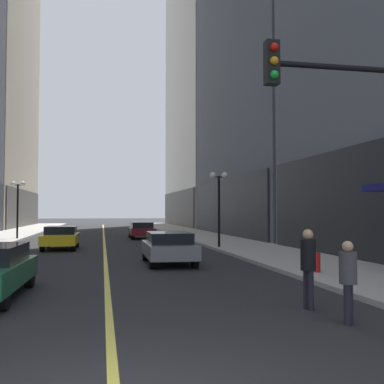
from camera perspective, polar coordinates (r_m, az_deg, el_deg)
ground_plane at (r=40.08m, az=-10.92°, el=-5.48°), size 200.00×200.00×0.00m
sidewalk_left at (r=40.89m, az=-22.61°, el=-5.17°), size 4.50×78.00×0.15m
sidewalk_right at (r=40.95m, az=0.75°, el=-5.35°), size 4.50×78.00×0.15m
lane_centre_stripe at (r=40.08m, az=-10.92°, el=-5.47°), size 0.16×70.00×0.01m
building_right_far at (r=72.32m, az=4.36°, el=18.67°), size 15.04×26.00×56.49m
car_grey at (r=19.08m, az=-2.94°, el=-6.81°), size 1.93×4.41×1.32m
car_yellow at (r=27.41m, az=-16.02°, el=-5.38°), size 1.93×4.04×1.32m
car_maroon at (r=36.69m, az=-6.30°, el=-4.67°), size 1.86×4.35×1.32m
pedestrian_with_orange_bag at (r=9.51m, az=18.86°, el=-9.86°), size 0.48×0.48×1.61m
pedestrian_in_black_coat at (r=10.67m, az=14.27°, el=-8.48°), size 0.38×0.38×1.78m
traffic_light_near_right at (r=10.40m, az=21.17°, el=6.35°), size 3.43×0.35×5.65m
street_lamp_left_far at (r=36.78m, az=-20.88°, el=-0.57°), size 1.06×0.36×4.43m
street_lamp_right_mid at (r=26.24m, az=3.37°, el=-0.06°), size 1.06×0.36×4.43m
fire_hydrant_right at (r=16.07m, az=15.20°, el=-8.71°), size 0.28×0.28×0.80m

